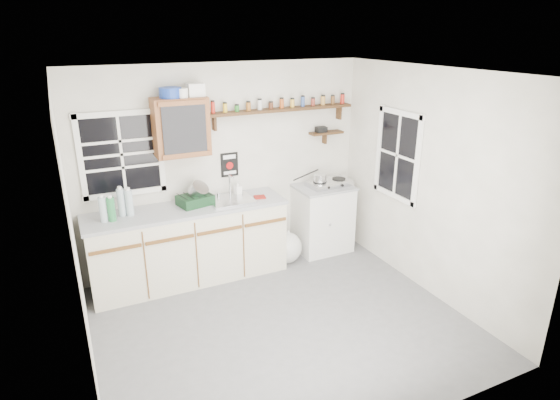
{
  "coord_description": "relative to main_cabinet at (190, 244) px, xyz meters",
  "views": [
    {
      "loc": [
        -1.77,
        -3.69,
        2.85
      ],
      "look_at": [
        0.25,
        0.55,
        1.13
      ],
      "focal_mm": 30.0,
      "sensor_mm": 36.0,
      "label": 1
    }
  ],
  "objects": [
    {
      "name": "room",
      "position": [
        0.58,
        -1.3,
        0.79
      ],
      "size": [
        3.64,
        3.24,
        2.54
      ],
      "color": "#58585B",
      "rests_on": "ground"
    },
    {
      "name": "main_cabinet",
      "position": [
        0.0,
        0.0,
        0.0
      ],
      "size": [
        2.31,
        0.63,
        0.92
      ],
      "color": "beige",
      "rests_on": "floor"
    },
    {
      "name": "right_cabinet",
      "position": [
        1.83,
        0.03,
        -0.01
      ],
      "size": [
        0.73,
        0.57,
        0.91
      ],
      "color": "silver",
      "rests_on": "floor"
    },
    {
      "name": "sink",
      "position": [
        0.54,
        0.01,
        0.47
      ],
      "size": [
        0.52,
        0.44,
        0.29
      ],
      "color": "silver",
      "rests_on": "main_cabinet"
    },
    {
      "name": "upper_cabinet",
      "position": [
        0.03,
        0.14,
        1.36
      ],
      "size": [
        0.6,
        0.32,
        0.65
      ],
      "color": "brown",
      "rests_on": "wall_back"
    },
    {
      "name": "upper_cabinet_clutter",
      "position": [
        0.05,
        0.14,
        1.75
      ],
      "size": [
        0.49,
        0.24,
        0.14
      ],
      "color": "#18389F",
      "rests_on": "upper_cabinet"
    },
    {
      "name": "spice_shelf",
      "position": [
        1.32,
        0.21,
        1.47
      ],
      "size": [
        1.91,
        0.18,
        0.35
      ],
      "color": "#311C0D",
      "rests_on": "wall_back"
    },
    {
      "name": "secondary_shelf",
      "position": [
        1.94,
        0.22,
        1.12
      ],
      "size": [
        0.45,
        0.16,
        0.24
      ],
      "color": "#311C0D",
      "rests_on": "wall_back"
    },
    {
      "name": "warning_sign",
      "position": [
        0.63,
        0.29,
        0.82
      ],
      "size": [
        0.22,
        0.02,
        0.3
      ],
      "color": "black",
      "rests_on": "wall_back"
    },
    {
      "name": "window_back",
      "position": [
        -0.62,
        0.29,
        1.09
      ],
      "size": [
        0.93,
        0.03,
        0.98
      ],
      "color": "black",
      "rests_on": "wall_back"
    },
    {
      "name": "window_right",
      "position": [
        2.37,
        -0.75,
        0.99
      ],
      "size": [
        0.03,
        0.78,
        1.08
      ],
      "color": "black",
      "rests_on": "wall_back"
    },
    {
      "name": "water_bottles",
      "position": [
        -0.75,
        0.0,
        0.61
      ],
      "size": [
        0.36,
        0.19,
        0.34
      ],
      "color": "#A5B9C2",
      "rests_on": "main_cabinet"
    },
    {
      "name": "dish_rack",
      "position": [
        0.13,
        0.05,
        0.55
      ],
      "size": [
        0.43,
        0.36,
        0.28
      ],
      "rotation": [
        0.0,
        0.0,
        0.22
      ],
      "color": "black",
      "rests_on": "main_cabinet"
    },
    {
      "name": "soap_bottle",
      "position": [
        0.68,
        0.16,
        0.55
      ],
      "size": [
        0.09,
        0.09,
        0.18
      ],
      "primitive_type": "imported",
      "rotation": [
        0.0,
        0.0,
        0.19
      ],
      "color": "silver",
      "rests_on": "main_cabinet"
    },
    {
      "name": "rag",
      "position": [
        0.89,
        -0.06,
        0.47
      ],
      "size": [
        0.15,
        0.14,
        0.02
      ],
      "primitive_type": "cube",
      "rotation": [
        0.0,
        0.0,
        -0.21
      ],
      "color": "maroon",
      "rests_on": "main_cabinet"
    },
    {
      "name": "hotplate",
      "position": [
        1.91,
        0.01,
        0.49
      ],
      "size": [
        0.6,
        0.34,
        0.08
      ],
      "rotation": [
        0.0,
        0.0,
        0.06
      ],
      "color": "silver",
      "rests_on": "right_cabinet"
    },
    {
      "name": "saucepan",
      "position": [
        1.76,
        0.01,
        0.57
      ],
      "size": [
        0.4,
        0.25,
        0.18
      ],
      "rotation": [
        0.0,
        0.0,
        -0.45
      ],
      "color": "silver",
      "rests_on": "hotplate"
    },
    {
      "name": "trash_bag",
      "position": [
        1.24,
        -0.1,
        -0.26
      ],
      "size": [
        0.41,
        0.37,
        0.47
      ],
      "color": "silver",
      "rests_on": "floor"
    }
  ]
}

